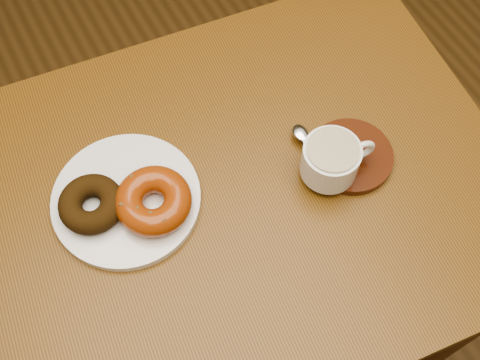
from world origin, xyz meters
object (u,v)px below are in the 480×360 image
donut_plate (126,199)px  coffee_cup (331,159)px  saucer (350,156)px  cafe_table (230,226)px

donut_plate → coffee_cup: size_ratio=1.95×
donut_plate → saucer: bearing=-16.2°
cafe_table → saucer: (0.20, -0.04, 0.14)m
cafe_table → coffee_cup: size_ratio=8.21×
saucer → cafe_table: bearing=168.6°
donut_plate → coffee_cup: coffee_cup is taller
saucer → donut_plate: bearing=163.8°
cafe_table → coffee_cup: coffee_cup is taller
donut_plate → coffee_cup: bearing=-19.6°
saucer → coffee_cup: 0.06m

